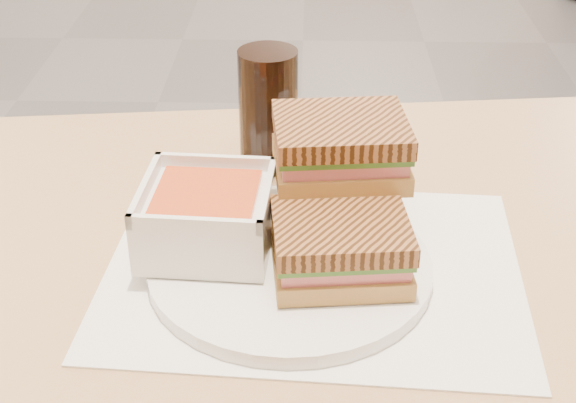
{
  "coord_description": "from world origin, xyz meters",
  "views": [
    {
      "loc": [
        0.03,
        -2.63,
        1.2
      ],
      "look_at": [
        0.01,
        -2.0,
        0.82
      ],
      "focal_mm": 51.43,
      "sensor_mm": 36.0,
      "label": 1
    }
  ],
  "objects_px": {
    "panini_lower": "(341,246)",
    "soup_bowl": "(207,218)",
    "plate": "(290,267)",
    "cola_glass": "(268,111)",
    "main_table": "(279,357)"
  },
  "relations": [
    {
      "from": "panini_lower",
      "to": "soup_bowl",
      "type": "bearing_deg",
      "value": 161.17
    },
    {
      "from": "plate",
      "to": "cola_glass",
      "type": "bearing_deg",
      "value": 98.0
    },
    {
      "from": "plate",
      "to": "soup_bowl",
      "type": "relative_size",
      "value": 2.08
    },
    {
      "from": "soup_bowl",
      "to": "panini_lower",
      "type": "height_order",
      "value": "soup_bowl"
    },
    {
      "from": "panini_lower",
      "to": "cola_glass",
      "type": "height_order",
      "value": "cola_glass"
    },
    {
      "from": "panini_lower",
      "to": "cola_glass",
      "type": "relative_size",
      "value": 0.92
    },
    {
      "from": "panini_lower",
      "to": "cola_glass",
      "type": "xyz_separation_m",
      "value": [
        -0.07,
        0.22,
        0.03
      ]
    },
    {
      "from": "main_table",
      "to": "cola_glass",
      "type": "height_order",
      "value": "cola_glass"
    },
    {
      "from": "main_table",
      "to": "soup_bowl",
      "type": "height_order",
      "value": "soup_bowl"
    },
    {
      "from": "plate",
      "to": "soup_bowl",
      "type": "xyz_separation_m",
      "value": [
        -0.08,
        0.03,
        0.04
      ]
    },
    {
      "from": "main_table",
      "to": "cola_glass",
      "type": "bearing_deg",
      "value": 95.27
    },
    {
      "from": "plate",
      "to": "panini_lower",
      "type": "xyz_separation_m",
      "value": [
        0.04,
        -0.02,
        0.03
      ]
    },
    {
      "from": "main_table",
      "to": "panini_lower",
      "type": "distance_m",
      "value": 0.17
    },
    {
      "from": "plate",
      "to": "cola_glass",
      "type": "xyz_separation_m",
      "value": [
        -0.03,
        0.21,
        0.06
      ]
    },
    {
      "from": "main_table",
      "to": "panini_lower",
      "type": "bearing_deg",
      "value": -28.09
    }
  ]
}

